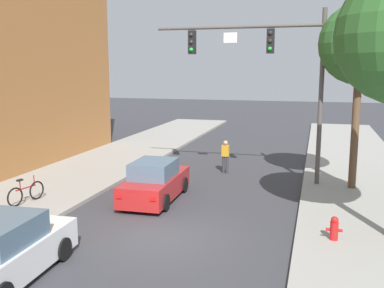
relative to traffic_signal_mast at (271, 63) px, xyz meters
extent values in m
plane|color=#38383D|center=(-2.46, -7.54, -5.38)|extent=(120.00, 120.00, 0.00)
cylinder|color=#514C47|center=(2.14, 0.01, -1.48)|extent=(0.20, 0.20, 7.50)
cylinder|color=#514C47|center=(-1.53, 0.01, 1.57)|extent=(7.35, 0.14, 0.14)
cube|color=black|center=(-0.06, 0.01, 0.94)|extent=(0.32, 0.28, 1.05)
sphere|color=#2D2823|center=(-0.06, -0.14, 1.27)|extent=(0.18, 0.18, 0.18)
sphere|color=#2D2823|center=(-0.06, -0.14, 0.94)|extent=(0.18, 0.18, 0.18)
sphere|color=green|center=(-0.06, -0.14, 0.61)|extent=(0.18, 0.18, 0.18)
cube|color=black|center=(-3.59, 0.01, 0.94)|extent=(0.32, 0.28, 1.05)
sphere|color=#2D2823|center=(-3.59, -0.14, 1.27)|extent=(0.18, 0.18, 0.18)
sphere|color=#2D2823|center=(-3.59, -0.14, 0.94)|extent=(0.18, 0.18, 0.18)
sphere|color=green|center=(-3.59, -0.14, 0.61)|extent=(0.18, 0.18, 0.18)
cube|color=white|center=(-1.83, -0.01, 1.12)|extent=(0.60, 0.03, 0.44)
cube|color=#B21E1E|center=(-4.03, -3.78, -4.82)|extent=(1.81, 4.24, 0.80)
cube|color=slate|center=(-4.03, -3.93, -4.10)|extent=(1.55, 2.04, 0.64)
cylinder|color=black|center=(-4.87, -2.50, -5.06)|extent=(0.24, 0.65, 0.64)
cylinder|color=black|center=(-3.26, -2.46, -5.06)|extent=(0.24, 0.65, 0.64)
cylinder|color=black|center=(-4.80, -5.11, -5.06)|extent=(0.24, 0.65, 0.64)
cylinder|color=black|center=(-3.19, -5.06, -5.06)|extent=(0.24, 0.65, 0.64)
cube|color=red|center=(-4.61, -5.92, -4.70)|extent=(0.20, 0.05, 0.14)
cube|color=red|center=(-3.34, -5.88, -4.70)|extent=(0.20, 0.05, 0.14)
cube|color=silver|center=(-5.21, -11.16, -4.82)|extent=(1.89, 4.27, 0.80)
cylinder|color=black|center=(-6.07, -9.90, -5.06)|extent=(0.25, 0.65, 0.64)
cylinder|color=black|center=(-4.46, -9.83, -5.06)|extent=(0.25, 0.65, 0.64)
cylinder|color=#333338|center=(-2.37, 1.46, -4.96)|extent=(0.14, 0.14, 0.85)
cylinder|color=#333338|center=(-2.19, 1.46, -4.96)|extent=(0.14, 0.14, 0.85)
cube|color=orange|center=(-2.28, 1.46, -4.25)|extent=(0.36, 0.22, 0.56)
sphere|color=tan|center=(-2.28, 1.46, -3.85)|extent=(0.22, 0.22, 0.22)
torus|color=black|center=(-8.30, -5.47, -4.87)|extent=(0.19, 0.72, 0.72)
torus|color=black|center=(-8.49, -6.50, -4.87)|extent=(0.19, 0.72, 0.72)
cylinder|color=maroon|center=(-8.39, -5.98, -4.65)|extent=(0.23, 0.94, 0.05)
cylinder|color=maroon|center=(-8.44, -6.24, -4.47)|extent=(0.04, 0.04, 0.35)
cylinder|color=maroon|center=(-8.31, -5.57, -4.45)|extent=(0.04, 0.04, 0.40)
cube|color=black|center=(-8.44, -6.24, -4.29)|extent=(0.16, 0.26, 0.06)
cylinder|color=red|center=(2.67, -6.65, -4.96)|extent=(0.24, 0.24, 0.55)
sphere|color=red|center=(2.67, -6.65, -4.62)|extent=(0.22, 0.22, 0.22)
cylinder|color=red|center=(2.49, -6.65, -4.93)|extent=(0.12, 0.09, 0.09)
cylinder|color=red|center=(2.85, -6.65, -4.93)|extent=(0.12, 0.09, 0.09)
cylinder|color=brown|center=(3.58, -0.31, -2.86)|extent=(0.32, 0.32, 4.75)
sphere|color=#2D6028|center=(3.58, -0.31, 0.77)|extent=(3.33, 3.33, 3.33)
camera|label=1|loc=(2.04, -19.83, -0.22)|focal=41.59mm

